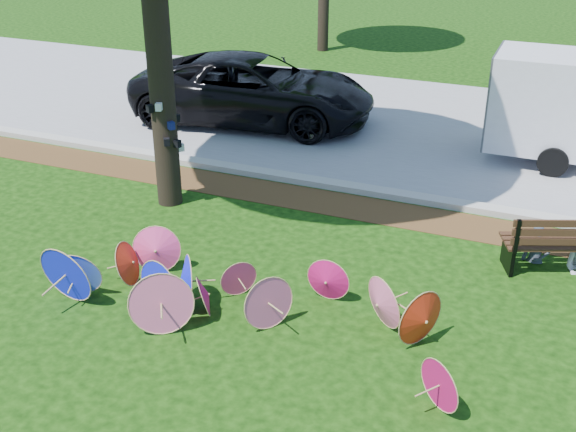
% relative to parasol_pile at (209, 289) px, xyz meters
% --- Properties ---
extents(ground, '(90.00, 90.00, 0.00)m').
position_rel_parasol_pile_xyz_m(ground, '(0.03, -0.47, -0.38)').
color(ground, black).
rests_on(ground, ground).
extents(mulch_strip, '(90.00, 1.00, 0.01)m').
position_rel_parasol_pile_xyz_m(mulch_strip, '(0.03, 4.03, -0.38)').
color(mulch_strip, '#472D16').
rests_on(mulch_strip, ground).
extents(curb, '(90.00, 0.30, 0.12)m').
position_rel_parasol_pile_xyz_m(curb, '(0.03, 4.73, -0.32)').
color(curb, '#B7B5AD').
rests_on(curb, ground).
extents(street, '(90.00, 8.00, 0.01)m').
position_rel_parasol_pile_xyz_m(street, '(0.03, 8.88, -0.38)').
color(street, gray).
rests_on(street, ground).
extents(parasol_pile, '(6.07, 1.96, 0.91)m').
position_rel_parasol_pile_xyz_m(parasol_pile, '(0.00, 0.00, 0.00)').
color(parasol_pile, red).
rests_on(parasol_pile, ground).
extents(black_van, '(5.99, 3.31, 1.59)m').
position_rel_parasol_pile_xyz_m(black_van, '(-2.94, 7.75, 0.41)').
color(black_van, black).
rests_on(black_van, ground).
extents(cargo_trailer, '(2.77, 1.77, 2.53)m').
position_rel_parasol_pile_xyz_m(cargo_trailer, '(3.95, 7.81, 0.88)').
color(cargo_trailer, white).
rests_on(cargo_trailer, ground).
extents(park_bench, '(1.95, 1.32, 0.95)m').
position_rel_parasol_pile_xyz_m(park_bench, '(4.36, 3.17, 0.09)').
color(park_bench, black).
rests_on(park_bench, ground).
extents(person_left, '(0.43, 0.30, 1.16)m').
position_rel_parasol_pile_xyz_m(person_left, '(4.01, 3.22, 0.20)').
color(person_left, '#3D4653').
rests_on(person_left, ground).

